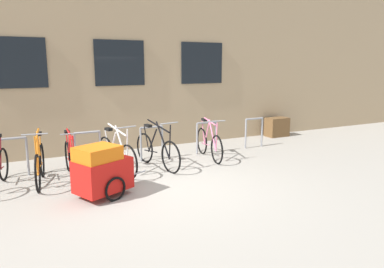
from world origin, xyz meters
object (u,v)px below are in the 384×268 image
bicycle_orange (40,164)px  planter_box (277,127)px  bicycle_pink (209,143)px  bicycle_white (117,155)px  bicycle_red (71,159)px  bike_trailer (102,170)px  bicycle_black (157,150)px

bicycle_orange → planter_box: bearing=12.7°
bicycle_pink → planter_box: size_ratio=2.41×
bicycle_white → planter_box: bearing=15.7°
bicycle_white → bicycle_red: bicycle_white is taller
bicycle_pink → bicycle_red: bearing=-179.2°
bike_trailer → planter_box: bearing=24.7°
bicycle_white → bicycle_red: 0.92m
bicycle_pink → bike_trailer: 3.27m
bicycle_white → bike_trailer: bicycle_white is taller
bicycle_pink → bicycle_red: bicycle_pink is taller
bicycle_pink → bike_trailer: bearing=-153.8°
bicycle_white → bicycle_orange: (-1.51, -0.03, -0.00)m
bike_trailer → bicycle_red: bearing=102.8°
bicycle_white → bicycle_pink: 2.35m
planter_box → bike_trailer: bearing=-155.3°
bicycle_black → bike_trailer: bicycle_black is taller
bicycle_pink → bicycle_black: size_ratio=0.95×
planter_box → bicycle_orange: bearing=-167.3°
bicycle_orange → bicycle_black: 2.43m
bicycle_red → bike_trailer: 1.44m
bicycle_black → planter_box: bicycle_black is taller
bike_trailer → bicycle_pink: bearing=26.2°
bicycle_orange → bicycle_pink: bearing=2.9°
bicycle_pink → bicycle_black: bearing=-173.4°
bicycle_black → bicycle_pink: bearing=6.6°
bicycle_orange → bicycle_white: bearing=1.2°
bicycle_black → bicycle_orange: bearing=-179.2°
bicycle_black → bike_trailer: 1.98m
bike_trailer → bicycle_orange: bearing=126.3°
bicycle_black → bicycle_red: bicycle_black is taller
bicycle_orange → planter_box: size_ratio=2.37×
bicycle_orange → bicycle_red: bearing=14.4°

